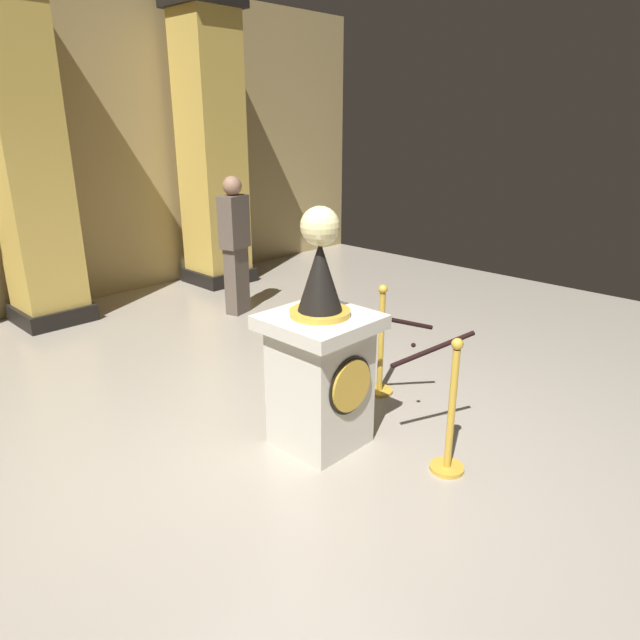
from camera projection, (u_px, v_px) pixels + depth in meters
The scene contains 9 objects.
ground_plane at pixel (302, 459), 4.12m from camera, with size 11.64×11.64×0.00m, color #9E9384.
back_wall at pixel (7, 148), 6.69m from camera, with size 11.64×0.16×4.01m, color tan.
pedestal_clock at pixel (320, 359), 4.13m from camera, with size 0.72×0.72×1.78m.
stanchion_near at pixel (450, 427), 3.88m from camera, with size 0.24×0.24×0.99m.
stanchion_far at pixel (380, 357), 5.01m from camera, with size 0.24×0.24×1.01m.
velvet_rope at pixel (414, 334), 4.30m from camera, with size 0.88×0.89×0.22m.
column_right at pixel (212, 150), 8.03m from camera, with size 0.86×0.86×3.85m.
column_centre_rear at pixel (27, 158), 6.34m from camera, with size 0.83×0.83×3.85m.
bystander_guest at pixel (235, 242), 6.95m from camera, with size 0.41×0.31×1.70m.
Camera 1 is at (-2.46, -2.56, 2.32)m, focal length 31.99 mm.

